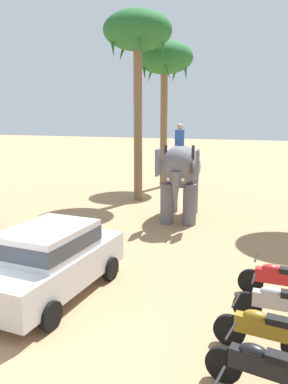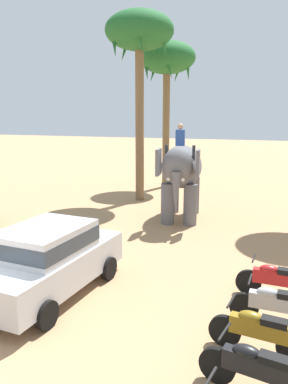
{
  "view_description": "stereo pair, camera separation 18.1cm",
  "coord_description": "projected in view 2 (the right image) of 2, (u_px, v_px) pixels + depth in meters",
  "views": [
    {
      "loc": [
        5.32,
        -5.79,
        4.21
      ],
      "look_at": [
        1.12,
        6.24,
        1.6
      ],
      "focal_mm": 35.49,
      "sensor_mm": 36.0,
      "label": 1
    },
    {
      "loc": [
        5.49,
        -5.73,
        4.21
      ],
      "look_at": [
        1.12,
        6.24,
        1.6
      ],
      "focal_mm": 35.49,
      "sensor_mm": 36.0,
      "label": 2
    }
  ],
  "objects": [
    {
      "name": "motorcycle_far_in_row",
      "position": [
        275.0,
        280.0,
        8.76
      ],
      "size": [
        1.8,
        0.55,
        0.94
      ],
      "color": "black",
      "rests_on": "ground"
    },
    {
      "name": "motorcycle_mid_row",
      "position": [
        258.0,
        331.0,
        6.69
      ],
      "size": [
        1.8,
        0.55,
        0.94
      ],
      "color": "black",
      "rests_on": "ground"
    },
    {
      "name": "palm_tree_near_hut",
      "position": [
        167.0,
        62.0,
        21.12
      ],
      "size": [
        3.2,
        3.2,
        8.22
      ],
      "color": "brown",
      "rests_on": "ground"
    },
    {
      "name": "motorcycle_second_in_row",
      "position": [
        256.0,
        369.0,
        5.7
      ],
      "size": [
        1.79,
        0.57,
        0.94
      ],
      "color": "black",
      "rests_on": "ground"
    },
    {
      "name": "motorcycle_fourth_in_row",
      "position": [
        275.0,
        305.0,
        7.62
      ],
      "size": [
        1.8,
        0.55,
        0.94
      ],
      "color": "black",
      "rests_on": "ground"
    },
    {
      "name": "car_sedan_foreground",
      "position": [
        49.0,
        258.0,
        8.86
      ],
      "size": [
        2.08,
        4.2,
        1.7
      ],
      "color": "#B7BABF",
      "rests_on": "ground"
    },
    {
      "name": "elephant_with_mahout",
      "position": [
        181.0,
        171.0,
        15.1
      ],
      "size": [
        2.12,
        3.99,
        3.88
      ],
      "color": "slate",
      "rests_on": "ground"
    },
    {
      "name": "palm_tree_behind_elephant",
      "position": [
        139.0,
        37.0,
        17.53
      ],
      "size": [
        3.2,
        3.2,
        8.91
      ],
      "color": "brown",
      "rests_on": "ground"
    }
  ]
}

